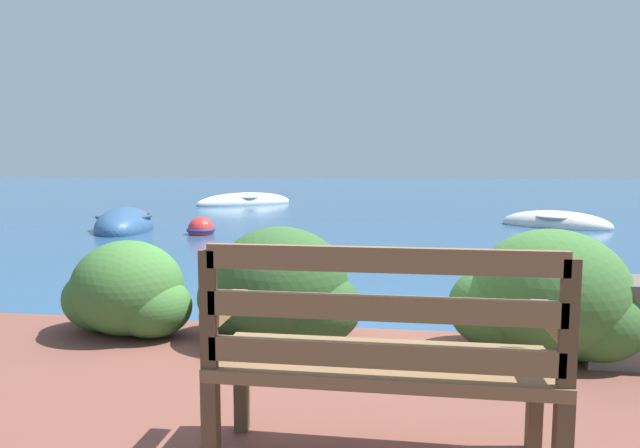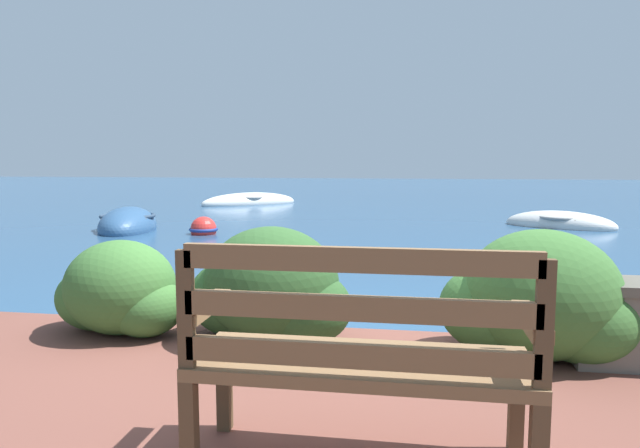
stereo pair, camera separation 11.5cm
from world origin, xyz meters
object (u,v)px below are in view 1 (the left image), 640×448
(rowboat_nearest, at_px, (125,227))
(mooring_buoy, at_px, (201,230))
(rowboat_mid, at_px, (555,224))
(park_bench, at_px, (381,354))
(rowboat_far, at_px, (245,203))

(rowboat_nearest, relative_size, mooring_buoy, 4.33)
(rowboat_mid, height_order, mooring_buoy, rowboat_mid)
(park_bench, xyz_separation_m, rowboat_far, (-5.00, 15.82, -0.65))
(rowboat_nearest, bearing_deg, rowboat_mid, 86.27)
(rowboat_far, height_order, mooring_buoy, rowboat_far)
(rowboat_nearest, distance_m, rowboat_mid, 9.18)
(rowboat_nearest, distance_m, mooring_buoy, 1.81)
(rowboat_nearest, height_order, mooring_buoy, rowboat_nearest)
(park_bench, distance_m, mooring_buoy, 9.28)
(rowboat_nearest, height_order, rowboat_mid, rowboat_nearest)
(park_bench, bearing_deg, rowboat_far, 112.25)
(park_bench, height_order, rowboat_mid, park_bench)
(park_bench, height_order, rowboat_nearest, park_bench)
(park_bench, relative_size, rowboat_nearest, 0.56)
(rowboat_mid, xyz_separation_m, rowboat_far, (-8.39, 5.05, 0.00))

